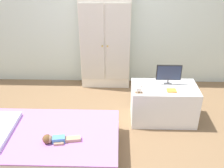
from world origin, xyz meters
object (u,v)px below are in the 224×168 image
object	(u,v)px
bed	(50,143)
book_orange	(172,90)
wardrobe	(105,43)
tv_monitor	(169,73)
rocking_horse_toy	(140,89)
doll	(54,139)
tv_stand	(163,103)

from	to	relation	value
bed	book_orange	size ratio (longest dim) A/B	13.11
wardrobe	tv_monitor	xyz separation A→B (m)	(0.85, -0.90, -0.09)
tv_monitor	rocking_horse_toy	size ratio (longest dim) A/B	2.89
wardrobe	book_orange	xyz separation A→B (m)	(0.87, -1.09, -0.23)
rocking_horse_toy	book_orange	xyz separation A→B (m)	(0.40, 0.06, -0.04)
doll	wardrobe	world-z (taller)	wardrobe
tv_stand	doll	bearing A→B (deg)	-145.88
doll	tv_stand	distance (m)	1.51
doll	wardrobe	size ratio (longest dim) A/B	0.27
bed	tv_monitor	distance (m)	1.68
bed	wardrobe	world-z (taller)	wardrobe
rocking_horse_toy	book_orange	world-z (taller)	rocking_horse_toy
bed	rocking_horse_toy	size ratio (longest dim) A/B	13.84
tv_stand	tv_monitor	xyz separation A→B (m)	(0.05, 0.08, 0.40)
book_orange	bed	bearing A→B (deg)	-157.04
tv_stand	tv_monitor	world-z (taller)	tv_monitor
tv_monitor	bed	bearing A→B (deg)	-150.54
rocking_horse_toy	doll	bearing A→B (deg)	-143.26
tv_monitor	tv_stand	bearing A→B (deg)	-119.44
bed	doll	bearing A→B (deg)	-54.37
tv_monitor	book_orange	size ratio (longest dim) A/B	2.74
wardrobe	book_orange	size ratio (longest dim) A/B	12.62
tv_monitor	wardrobe	bearing A→B (deg)	133.55
tv_stand	rocking_horse_toy	world-z (taller)	rocking_horse_toy
wardrobe	book_orange	bearing A→B (deg)	-51.33
wardrobe	tv_stand	xyz separation A→B (m)	(0.81, -0.98, -0.49)
bed	doll	distance (m)	0.25
doll	rocking_horse_toy	world-z (taller)	rocking_horse_toy
wardrobe	tv_monitor	bearing A→B (deg)	-46.45
tv_monitor	rocking_horse_toy	distance (m)	0.47
tv_stand	tv_monitor	size ratio (longest dim) A/B	2.63
tv_monitor	book_orange	bearing A→B (deg)	-84.99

